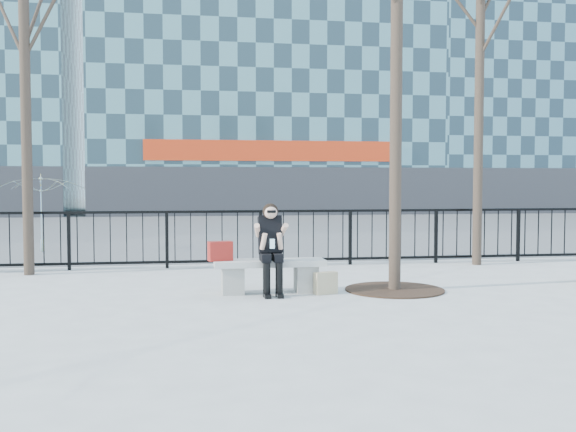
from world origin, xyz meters
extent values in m
plane|color=gray|center=(0.00, 0.00, 0.00)|extent=(120.00, 120.00, 0.00)
cube|color=#474747|center=(0.00, 15.00, 0.00)|extent=(60.00, 23.00, 0.01)
cube|color=black|center=(0.00, 3.00, 1.08)|extent=(14.00, 0.05, 0.05)
cube|color=black|center=(0.00, 3.00, 0.12)|extent=(14.00, 0.05, 0.05)
cube|color=#2D2D30|center=(3.00, 21.96, 1.20)|extent=(18.00, 0.08, 2.40)
cube|color=#AC270B|center=(3.00, 21.90, 3.20)|extent=(12.60, 0.12, 1.00)
cube|color=slate|center=(20.00, 27.00, 10.00)|extent=(16.00, 10.00, 20.00)
cylinder|color=black|center=(1.90, -0.10, 3.75)|extent=(0.18, 0.18, 7.50)
cylinder|color=black|center=(-4.00, 2.50, 3.25)|extent=(0.18, 0.18, 6.50)
cylinder|color=black|center=(4.50, 2.60, 3.50)|extent=(0.18, 0.18, 7.00)
cylinder|color=black|center=(1.90, -0.10, 0.01)|extent=(1.50, 1.50, 0.02)
cube|color=slate|center=(-0.55, 0.00, 0.20)|extent=(0.32, 0.38, 0.40)
cube|color=slate|center=(0.55, 0.00, 0.20)|extent=(0.32, 0.38, 0.40)
cube|color=gray|center=(0.00, 0.00, 0.45)|extent=(1.65, 0.46, 0.09)
cube|color=maroon|center=(-0.73, 0.02, 0.63)|extent=(0.37, 0.24, 0.29)
cube|color=beige|center=(0.80, -0.25, 0.16)|extent=(0.37, 0.22, 0.33)
imported|color=gold|center=(-4.60, 6.31, 0.93)|extent=(2.53, 2.56, 1.85)
camera|label=1|loc=(-1.19, -9.41, 1.64)|focal=40.00mm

